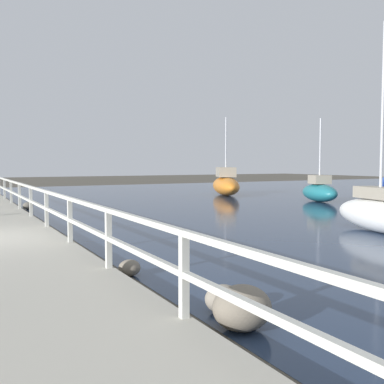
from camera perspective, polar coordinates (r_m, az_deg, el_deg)
railing at (r=12.40m, az=-16.79°, el=-1.74°), size 0.10×32.50×1.08m
boulder_far_strip at (r=21.99m, az=-20.12°, el=-1.66°), size 0.46×0.42×0.35m
boulder_near_dock at (r=6.60m, az=3.97°, el=-13.37°), size 0.54×0.48×0.40m
boulder_upstream at (r=5.94m, az=6.37°, el=-14.40°), size 0.78×0.70×0.59m
boulder_water_edge at (r=8.67m, az=-7.95°, el=-9.53°), size 0.42×0.38×0.32m
sailboat_teal at (r=25.79m, az=15.87°, el=0.10°), size 2.29×3.54×4.58m
sailboat_orange at (r=29.98m, az=4.31°, el=0.99°), size 3.91×6.09×5.15m
sailboat_white at (r=14.99m, az=22.75°, el=-2.41°), size 1.94×4.19×6.38m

